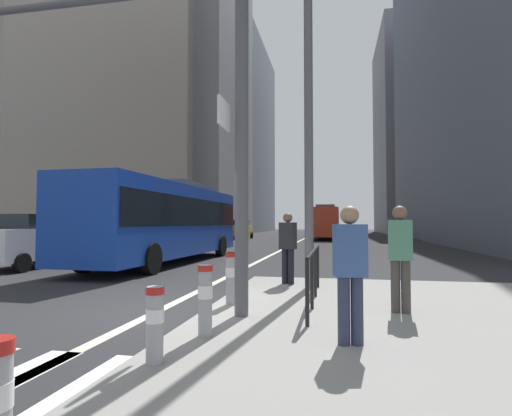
{
  "coord_description": "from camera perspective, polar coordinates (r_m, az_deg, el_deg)",
  "views": [
    {
      "loc": [
        3.2,
        -6.96,
        1.62
      ],
      "look_at": [
        -4.95,
        34.4,
        3.21
      ],
      "focal_mm": 28.31,
      "sensor_mm": 36.0,
      "label": 1
    }
  ],
  "objects": [
    {
      "name": "city_bus_blue_oncoming",
      "position": [
        16.91,
        -12.53,
        -1.37
      ],
      "size": [
        2.9,
        11.39,
        3.4
      ],
      "color": "#14389E",
      "rests_on": "ground"
    },
    {
      "name": "lane_centre_line",
      "position": [
        37.13,
        6.21,
        -4.64
      ],
      "size": [
        0.2,
        80.0,
        0.01
      ],
      "primitive_type": "cube",
      "color": "beige",
      "rests_on": "ground"
    },
    {
      "name": "bollard_right",
      "position": [
        5.43,
        -7.19,
        -12.3
      ],
      "size": [
        0.2,
        0.2,
        0.92
      ],
      "color": "#99999E",
      "rests_on": "median_island"
    },
    {
      "name": "pedestrian_far",
      "position": [
        5.08,
        13.15,
        -8.16
      ],
      "size": [
        0.42,
        0.31,
        1.68
      ],
      "color": "#2D334C",
      "rests_on": "median_island"
    },
    {
      "name": "car_oncoming_mid",
      "position": [
        41.7,
        -2.28,
        -3.03
      ],
      "size": [
        2.13,
        4.13,
        1.94
      ],
      "color": "gold",
      "rests_on": "ground"
    },
    {
      "name": "office_tower_right_mid",
      "position": [
        53.59,
        26.47,
        14.7
      ],
      "size": [
        11.33,
        16.93,
        33.92
      ],
      "primitive_type": "cube",
      "color": "slate",
      "rests_on": "ground"
    },
    {
      "name": "ground_plane",
      "position": [
        27.2,
        4.39,
        -5.57
      ],
      "size": [
        160.0,
        160.0,
        0.0
      ],
      "primitive_type": "plane",
      "color": "#28282B"
    },
    {
      "name": "sedan_white_oncoming",
      "position": [
        17.0,
        -29.17,
        -4.01
      ],
      "size": [
        2.07,
        4.31,
        1.94
      ],
      "color": "silver",
      "rests_on": "ground"
    },
    {
      "name": "office_tower_left_far",
      "position": [
        80.33,
        -2.96,
        9.5
      ],
      "size": [
        12.04,
        24.75,
        35.73
      ],
      "primitive_type": "cube",
      "color": "slate",
      "rests_on": "ground"
    },
    {
      "name": "office_tower_left_near",
      "position": [
        34.44,
        -26.13,
        22.3
      ],
      "size": [
        12.04,
        22.16,
        31.51
      ],
      "primitive_type": "cube",
      "color": "gray",
      "rests_on": "ground"
    },
    {
      "name": "pedestrian_waiting",
      "position": [
        7.09,
        19.71,
        -5.97
      ],
      "size": [
        0.41,
        0.28,
        1.76
      ],
      "color": "#423D38",
      "rests_on": "median_island"
    },
    {
      "name": "bollard_left",
      "position": [
        4.53,
        -14.1,
        -15.12
      ],
      "size": [
        0.2,
        0.2,
        0.8
      ],
      "color": "#99999E",
      "rests_on": "median_island"
    },
    {
      "name": "street_lamp_post",
      "position": [
        9.93,
        7.4,
        19.52
      ],
      "size": [
        5.5,
        0.32,
        8.0
      ],
      "color": "#56565B",
      "rests_on": "median_island"
    },
    {
      "name": "pedestrian_railing",
      "position": [
        7.65,
        8.16,
        -7.86
      ],
      "size": [
        0.06,
        3.62,
        0.98
      ],
      "color": "black",
      "rests_on": "median_island"
    },
    {
      "name": "city_bus_red_receding",
      "position": [
        42.27,
        9.93,
        -1.84
      ],
      "size": [
        2.81,
        11.64,
        3.4
      ],
      "color": "red",
      "rests_on": "ground"
    },
    {
      "name": "office_tower_right_far",
      "position": [
        74.24,
        21.94,
        9.75
      ],
      "size": [
        12.86,
        20.1,
        33.5
      ],
      "primitive_type": "cube",
      "color": "gray",
      "rests_on": "ground"
    },
    {
      "name": "office_tower_left_mid",
      "position": [
        56.78,
        -9.6,
        16.14
      ],
      "size": [
        13.93,
        17.89,
        38.85
      ],
      "primitive_type": "cube",
      "color": "#9E9EA3",
      "rests_on": "ground"
    },
    {
      "name": "traffic_signal_gantry",
      "position": [
        7.48,
        -16.17,
        17.11
      ],
      "size": [
        5.47,
        0.65,
        6.0
      ],
      "color": "#515156",
      "rests_on": "median_island"
    },
    {
      "name": "bollard_back",
      "position": [
        7.4,
        -3.58,
        -9.52
      ],
      "size": [
        0.2,
        0.2,
        0.94
      ],
      "color": "#99999E",
      "rests_on": "median_island"
    },
    {
      "name": "pedestrian_walking",
      "position": [
        9.84,
        4.52,
        -5.14
      ],
      "size": [
        0.44,
        0.35,
        1.72
      ],
      "color": "black",
      "rests_on": "median_island"
    },
    {
      "name": "car_receding_near",
      "position": [
        54.03,
        9.91,
        -2.8
      ],
      "size": [
        2.14,
        4.44,
        1.94
      ],
      "color": "black",
      "rests_on": "ground"
    }
  ]
}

